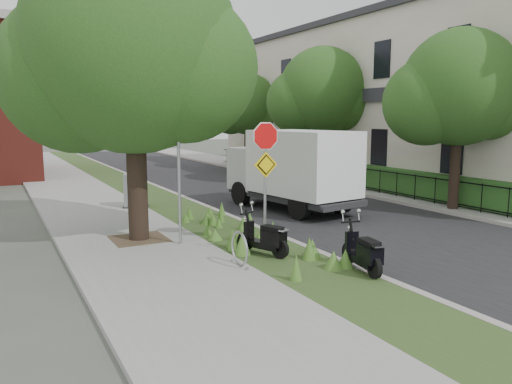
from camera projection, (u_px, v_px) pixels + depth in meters
ground at (324, 249)px, 12.68m from camera, size 120.00×120.00×0.00m
sidewalk_near at (84, 202)px, 19.42m from camera, size 3.50×60.00×0.12m
verge at (153, 197)px, 20.70m from camera, size 2.00×60.00×0.12m
kerb_near at (176, 195)px, 21.17m from camera, size 0.20×60.00×0.13m
road at (249, 190)px, 22.80m from camera, size 7.00×60.00×0.01m
kerb_far at (312, 184)px, 24.43m from camera, size 0.20×60.00×0.13m
footpath_far at (340, 182)px, 25.22m from camera, size 3.20×60.00×0.12m
street_tree_main at (129, 58)px, 12.57m from camera, size 6.21×5.54×7.66m
bare_post at (179, 166)px, 12.45m from camera, size 0.08×0.08×4.00m
bike_hoop at (240, 249)px, 10.83m from camera, size 0.06×0.78×0.77m
sign_assembly at (265, 158)px, 12.20m from camera, size 0.94×0.08×3.22m
fence_far at (324, 171)px, 24.66m from camera, size 0.04×24.00×1.00m
hedge_far at (336, 171)px, 24.99m from camera, size 1.00×24.00×1.10m
terrace_houses at (392, 101)px, 26.14m from camera, size 7.40×26.40×8.20m
far_tree_a at (457, 93)px, 17.09m from camera, size 4.60×4.10×6.22m
far_tree_b at (321, 95)px, 24.03m from camera, size 4.83×4.31×6.56m
far_tree_c at (246, 107)px, 31.07m from camera, size 4.37×3.89×5.93m
scooter_near at (268, 241)px, 11.61m from camera, size 0.69×1.45×0.72m
scooter_far at (365, 256)px, 10.32m from camera, size 0.50×1.54×0.74m
box_truck at (293, 166)px, 17.77m from camera, size 2.82×5.63×2.44m
utility_cabinet at (135, 191)px, 17.89m from camera, size 1.04×0.86×1.18m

